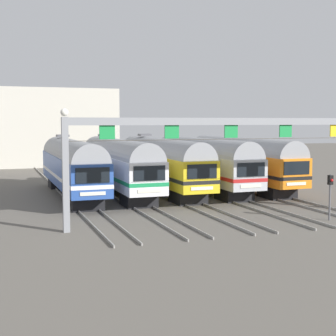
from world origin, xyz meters
name	(u,v)px	position (x,y,z in m)	size (l,w,h in m)	color
ground_plane	(161,192)	(0.00, 0.00, 0.00)	(160.00, 160.00, 0.00)	#5B564F
track_bed	(116,173)	(0.00, 17.00, 0.07)	(17.27, 70.00, 0.15)	gray
commuter_train_blue	(72,165)	(-7.88, 0.00, 2.69)	(2.88, 18.06, 5.05)	#284C9E
commuter_train_white	(118,163)	(-3.94, 0.00, 2.69)	(2.88, 18.06, 5.05)	white
commuter_train_yellow	(161,162)	(0.00, 0.00, 2.69)	(2.88, 18.06, 5.05)	gold
commuter_train_stainless	(202,161)	(3.94, -0.01, 2.69)	(2.88, 18.06, 4.77)	#B2B5BA
commuter_train_orange	(241,160)	(7.88, -0.01, 2.69)	(2.88, 18.06, 4.77)	orange
catenary_gantry	(231,138)	(0.00, -13.50, 5.23)	(21.01, 0.44, 6.97)	gray
yard_signal_mast	(330,188)	(5.91, -15.66, 2.05)	(0.28, 0.35, 2.93)	#59595E
maintenance_building	(15,127)	(-10.83, 32.31, 5.41)	(27.86, 10.00, 10.81)	beige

